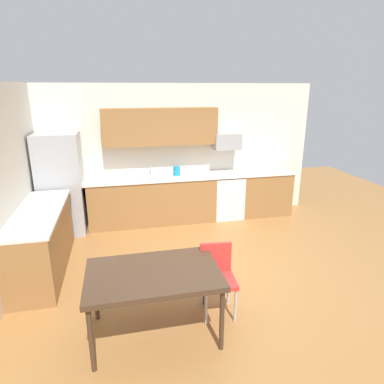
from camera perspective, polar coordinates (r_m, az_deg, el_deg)
name	(u,v)px	position (r m, az deg, el deg)	size (l,w,h in m)	color
ground_plane	(207,279)	(4.92, 2.64, -14.66)	(12.00, 12.00, 0.00)	#9E6B38
wall_back	(174,152)	(6.88, -3.04, 6.80)	(5.80, 0.10, 2.70)	silver
cabinet_run_back	(153,201)	(6.71, -6.70, -1.54)	(2.48, 0.60, 0.90)	olive
cabinet_run_back_right	(263,193)	(7.32, 12.11, -0.19)	(1.07, 0.60, 0.90)	olive
cabinet_run_left	(42,242)	(5.41, -24.25, -7.80)	(0.60, 2.00, 0.90)	olive
countertop_back	(178,177)	(6.64, -2.47, 2.61)	(4.80, 0.64, 0.04)	silver
countertop_left	(38,212)	(5.24, -24.88, -3.12)	(0.64, 2.00, 0.04)	silver
upper_cabinets_back	(160,127)	(6.54, -5.42, 11.07)	(2.20, 0.34, 0.70)	olive
refrigerator	(61,184)	(6.55, -21.47, 1.25)	(0.76, 0.70, 1.85)	#9EA0A5
oven_range	(226,196)	(7.02, 5.91, -0.61)	(0.60, 0.60, 0.91)	white
microwave	(227,141)	(6.85, 5.94, 8.64)	(0.54, 0.36, 0.32)	#9EA0A5
sink_basin	(152,180)	(6.58, -6.86, 2.01)	(0.48, 0.40, 0.14)	#A5A8AD
sink_faucet	(151,170)	(6.71, -7.07, 3.72)	(0.02, 0.02, 0.24)	#B2B5BA
dining_table	(153,277)	(3.65, -6.61, -14.23)	(1.40, 0.90, 0.77)	#422D1E
chair_near_table	(217,273)	(4.08, 4.32, -13.72)	(0.43, 0.43, 0.85)	red
kettle	(177,171)	(6.66, -2.64, 3.54)	(0.14, 0.14, 0.20)	#198CBF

